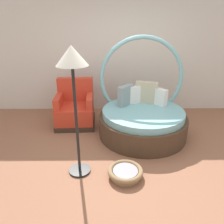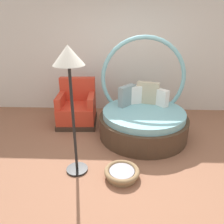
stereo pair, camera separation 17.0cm
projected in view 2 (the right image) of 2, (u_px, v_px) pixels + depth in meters
ground_plane at (120, 163)px, 3.45m from camera, size 8.00×8.00×0.02m
back_wall at (122, 55)px, 5.02m from camera, size 8.00×0.12×2.65m
round_daybed at (143, 116)px, 4.18m from camera, size 1.67×1.67×1.83m
red_armchair at (77, 108)px, 4.65m from camera, size 0.83×0.83×0.94m
pet_basket at (122, 173)px, 3.11m from camera, size 0.51×0.51×0.13m
floor_lamp at (69, 69)px, 2.67m from camera, size 0.40×0.40×1.82m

